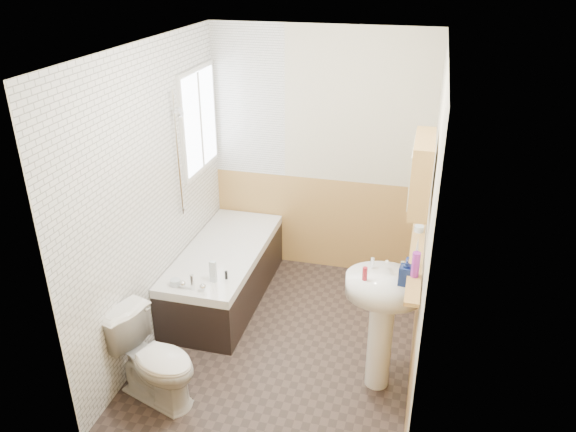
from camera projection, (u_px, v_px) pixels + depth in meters
The scene contains 26 objects.
floor at pixel (284, 342), 4.90m from camera, with size 2.80×2.80×0.00m, color #302622.
ceiling at pixel (283, 47), 3.83m from camera, with size 2.80×2.80×0.00m, color white.
wall_back at pixel (319, 154), 5.60m from camera, with size 2.20×0.02×2.50m, color beige.
wall_front at pixel (219, 316), 3.13m from camera, with size 2.20×0.02×2.50m, color beige.
wall_left at pixel (153, 198), 4.62m from camera, with size 0.02×2.80×2.50m, color beige.
wall_right at pixel (429, 228), 4.12m from camera, with size 0.02×2.80×2.50m, color beige.
wainscot_right at pixel (416, 312), 4.45m from camera, with size 0.01×2.80×1.00m, color tan.
wainscot_front at pixel (226, 414), 3.48m from camera, with size 2.20×0.01×1.00m, color tan.
wainscot_back at pixel (317, 223), 5.90m from camera, with size 2.20×0.01×1.00m, color tan.
tile_cladding_left at pixel (155, 199), 4.61m from camera, with size 0.01×2.80×2.50m, color white.
tile_return_back at pixel (248, 101), 5.53m from camera, with size 0.75×0.01×1.50m, color white.
window at pixel (200, 120), 5.26m from camera, with size 0.03×0.79×0.99m.
bathtub at pixel (225, 272), 5.42m from camera, with size 0.70×1.67×0.68m.
shower_riser at pixel (178, 144), 4.80m from camera, with size 0.10×0.08×1.13m.
toilet at pixel (155, 360), 4.16m from camera, with size 0.40×0.71×0.70m, color white.
sink at pixel (382, 310), 4.15m from camera, with size 0.57×0.46×1.09m.
pine_shelf at pixel (416, 256), 4.14m from camera, with size 0.10×1.32×0.03m, color tan.
medicine_cabinet at pixel (421, 173), 3.85m from camera, with size 0.14×0.56×0.51m.
foam_can at pixel (416, 265), 3.82m from camera, with size 0.06×0.06×0.18m, color purple.
green_bottle at pixel (417, 252), 3.94m from camera, with size 0.05×0.05×0.23m, color silver.
black_jar at pixel (419, 229), 4.45m from camera, with size 0.07×0.07×0.05m, color silver.
soap_bottle at pixel (406, 278), 3.93m from camera, with size 0.09×0.21×0.10m, color navy.
clear_bottle at pixel (365, 274), 3.98m from camera, with size 0.04×0.04×0.10m, color maroon.
blue_gel at pixel (213, 272), 4.74m from camera, with size 0.05×0.03×0.20m, color silver.
cream_jar at pixel (175, 282), 4.71m from camera, with size 0.09×0.09×0.05m, color silver.
orange_bottle at pixel (226, 275), 4.80m from camera, with size 0.02×0.02×0.07m, color black.
Camera 1 is at (1.02, -3.82, 3.10)m, focal length 35.00 mm.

